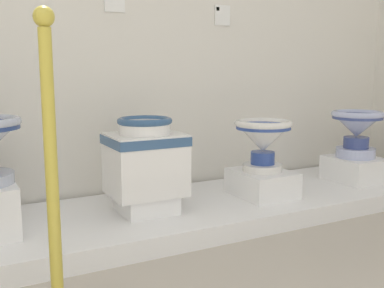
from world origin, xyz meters
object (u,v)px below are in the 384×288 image
stanchion_post_near_left (55,248)px  plinth_block_leftmost (262,183)px  antique_toilet_tall_cobalt (357,128)px  plinth_block_tall_cobalt (354,169)px  antique_toilet_leftmost (263,138)px  antique_toilet_broad_patterned (145,156)px  info_placard_third (222,15)px  plinth_block_broad_patterned (146,203)px  info_placard_second (114,2)px

stanchion_post_near_left → plinth_block_leftmost: bearing=30.4°
antique_toilet_tall_cobalt → plinth_block_tall_cobalt: bearing=-153.4°
antique_toilet_leftmost → plinth_block_tall_cobalt: bearing=0.8°
antique_toilet_broad_patterned → antique_toilet_tall_cobalt: 1.61m
plinth_block_tall_cobalt → info_placard_third: info_placard_third is taller
antique_toilet_broad_patterned → plinth_block_leftmost: (0.78, -0.03, -0.24)m
stanchion_post_near_left → info_placard_third: bearing=43.1°
antique_toilet_broad_patterned → antique_toilet_leftmost: size_ratio=1.20×
plinth_block_tall_cobalt → antique_toilet_broad_patterned: bearing=179.2°
plinth_block_leftmost → antique_toilet_leftmost: size_ratio=1.08×
antique_toilet_leftmost → plinth_block_leftmost: bearing=0.0°
antique_toilet_broad_patterned → plinth_block_tall_cobalt: 1.63m
plinth_block_broad_patterned → antique_toilet_broad_patterned: 0.27m
plinth_block_tall_cobalt → info_placard_second: 2.02m
plinth_block_leftmost → stanchion_post_near_left: size_ratio=0.36×
plinth_block_leftmost → antique_toilet_leftmost: 0.29m
antique_toilet_broad_patterned → info_placard_second: 1.00m
antique_toilet_broad_patterned → info_placard_second: size_ratio=3.28×
info_placard_second → antique_toilet_leftmost: bearing=-33.7°
info_placard_second → stanchion_post_near_left: bearing=-116.4°
antique_toilet_broad_patterned → plinth_block_tall_cobalt: (1.61, -0.02, -0.24)m
antique_toilet_leftmost → stanchion_post_near_left: 1.69m
antique_toilet_leftmost → antique_toilet_tall_cobalt: size_ratio=0.99×
info_placard_second → stanchion_post_near_left: 1.81m
plinth_block_leftmost → info_placard_third: 1.20m
plinth_block_leftmost → plinth_block_tall_cobalt: (0.83, 0.01, 0.01)m
plinth_block_leftmost → stanchion_post_near_left: bearing=-149.6°
stanchion_post_near_left → plinth_block_broad_patterned: bearing=52.8°
plinth_block_broad_patterned → stanchion_post_near_left: stanchion_post_near_left is taller
plinth_block_broad_patterned → plinth_block_tall_cobalt: bearing=-0.8°
info_placard_second → info_placard_third: bearing=0.0°
plinth_block_leftmost → antique_toilet_tall_cobalt: 0.89m
plinth_block_tall_cobalt → antique_toilet_tall_cobalt: bearing=26.6°
stanchion_post_near_left → plinth_block_tall_cobalt: bearing=20.8°
plinth_block_broad_patterned → antique_toilet_broad_patterned: size_ratio=0.71×
info_placard_third → antique_toilet_tall_cobalt: bearing=-31.4°
plinth_block_broad_patterned → info_placard_second: 1.25m
plinth_block_broad_patterned → stanchion_post_near_left: 1.13m
plinth_block_leftmost → antique_toilet_leftmost: antique_toilet_leftmost is taller
antique_toilet_leftmost → plinth_block_tall_cobalt: (0.83, 0.01, -0.29)m
plinth_block_tall_cobalt → info_placard_third: (-0.82, 0.50, 1.08)m
antique_toilet_tall_cobalt → info_placard_third: (-0.82, 0.50, 0.78)m
antique_toilet_tall_cobalt → info_placard_third: info_placard_third is taller
info_placard_third → antique_toilet_leftmost: bearing=-91.0°
plinth_block_leftmost → plinth_block_tall_cobalt: size_ratio=1.04×
antique_toilet_tall_cobalt → plinth_block_leftmost: bearing=-179.2°
antique_toilet_broad_patterned → info_placard_third: size_ratio=3.14×
plinth_block_leftmost → plinth_block_broad_patterned: bearing=177.5°
plinth_block_broad_patterned → plinth_block_tall_cobalt: size_ratio=0.81×
antique_toilet_leftmost → info_placard_second: size_ratio=2.75×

